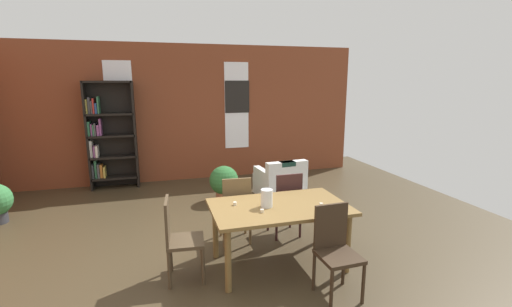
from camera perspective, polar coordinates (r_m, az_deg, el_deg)
ground_plane at (r=4.66m, az=-7.66°, el=-16.51°), size 9.73×9.73×0.00m
back_wall_brick at (r=7.92m, az=-12.14°, el=6.40°), size 8.10×0.12×2.98m
window_pane_0 at (r=7.85m, az=-21.30°, el=6.91°), size 0.55×0.02×1.94m
window_pane_1 at (r=8.02m, az=-3.19°, el=7.78°), size 0.55×0.02×1.94m
dining_table at (r=4.21m, az=3.81°, el=-9.59°), size 1.61×0.98×0.76m
vase_on_table at (r=4.09m, az=1.76°, el=-7.30°), size 0.14×0.14×0.21m
tealight_candle_0 at (r=3.95m, az=1.01°, el=-9.35°), size 0.04×0.04×0.04m
tealight_candle_1 at (r=4.18m, az=-3.47°, el=-8.17°), size 0.04×0.04×0.04m
tealight_candle_2 at (r=4.21m, az=10.60°, el=-8.22°), size 0.04×0.04×0.04m
dining_chair_head_left at (r=4.06m, az=-12.53°, el=-13.09°), size 0.44×0.44×0.95m
dining_chair_far_right at (r=5.01m, az=4.92°, el=-7.92°), size 0.41×0.41×0.95m
dining_chair_near_right at (r=3.82m, az=12.85°, el=-14.78°), size 0.41×0.41×0.95m
dining_chair_far_left at (r=4.81m, az=-3.33°, el=-8.76°), size 0.42×0.42×0.95m
bookshelf_tall at (r=7.74m, az=-22.99°, el=2.76°), size 0.94×0.34×2.20m
armchair_white at (r=6.76m, az=3.99°, el=-4.73°), size 0.87×0.87×0.75m
potted_plant_by_shelf at (r=6.50m, az=-5.26°, el=-4.63°), size 0.54×0.54×0.66m
striped_rug at (r=6.36m, az=5.75°, el=-8.47°), size 1.52×0.96×0.01m
framed_picture at (r=8.01m, az=-3.11°, el=9.23°), size 0.56×0.03×0.72m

